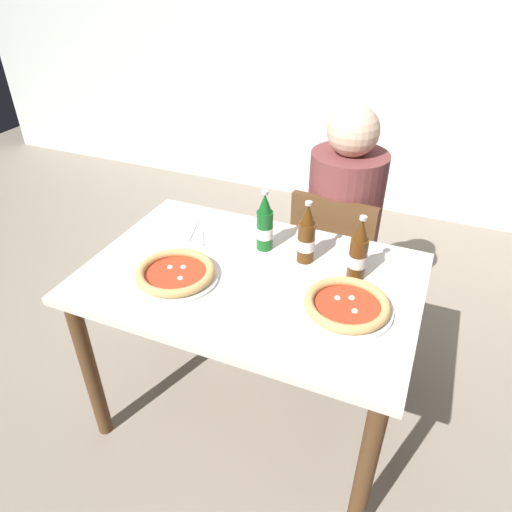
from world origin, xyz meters
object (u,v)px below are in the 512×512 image
object	(u,v)px
beer_bottle_left	(306,237)
dining_table_main	(251,299)
diner_seated	(341,236)
pizza_margherita_near	(347,305)
pizza_marinara_far	(176,274)
beer_bottle_right	(358,252)
napkin_with_cutlery	(197,232)
chair_behind_table	(335,259)
beer_bottle_center	(265,225)

from	to	relation	value
beer_bottle_left	dining_table_main	bearing A→B (deg)	-132.54
diner_seated	pizza_margherita_near	world-z (taller)	diner_seated
pizza_marinara_far	beer_bottle_right	size ratio (longest dim) A/B	1.24
dining_table_main	napkin_with_cutlery	xyz separation A→B (m)	(-0.32, 0.18, 0.12)
dining_table_main	beer_bottle_right	size ratio (longest dim) A/B	4.86
pizza_margherita_near	beer_bottle_right	bearing A→B (deg)	94.57
beer_bottle_left	beer_bottle_right	xyz separation A→B (m)	(0.20, -0.03, 0.00)
chair_behind_table	beer_bottle_right	world-z (taller)	beer_bottle_right
pizza_margherita_near	napkin_with_cutlery	distance (m)	0.73
chair_behind_table	diner_seated	size ratio (longest dim) A/B	0.70
beer_bottle_left	beer_bottle_center	distance (m)	0.17
napkin_with_cutlery	beer_bottle_left	bearing A→B (deg)	-2.05
dining_table_main	pizza_marinara_far	xyz separation A→B (m)	(-0.24, -0.12, 0.14)
chair_behind_table	pizza_marinara_far	xyz separation A→B (m)	(-0.42, -0.73, 0.29)
beer_bottle_left	beer_bottle_center	world-z (taller)	same
dining_table_main	beer_bottle_center	bearing A→B (deg)	96.51
dining_table_main	napkin_with_cutlery	distance (m)	0.39
pizza_marinara_far	beer_bottle_center	xyz separation A→B (m)	(0.22, 0.31, 0.08)
dining_table_main	napkin_with_cutlery	size ratio (longest dim) A/B	5.13
pizza_margherita_near	beer_bottle_left	xyz separation A→B (m)	(-0.22, 0.23, 0.08)
chair_behind_table	beer_bottle_right	bearing A→B (deg)	113.98
beer_bottle_right	chair_behind_table	bearing A→B (deg)	110.01
pizza_margherita_near	beer_bottle_left	world-z (taller)	beer_bottle_left
diner_seated	beer_bottle_left	size ratio (longest dim) A/B	4.89
dining_table_main	pizza_margherita_near	size ratio (longest dim) A/B	3.97
dining_table_main	chair_behind_table	distance (m)	0.65
dining_table_main	beer_bottle_center	xyz separation A→B (m)	(-0.02, 0.19, 0.22)
dining_table_main	diner_seated	distance (m)	0.69
diner_seated	pizza_marinara_far	world-z (taller)	diner_seated
chair_behind_table	beer_bottle_right	distance (m)	0.63
beer_bottle_center	napkin_with_cutlery	world-z (taller)	beer_bottle_center
pizza_margherita_near	pizza_marinara_far	bearing A→B (deg)	-174.06
chair_behind_table	beer_bottle_left	bearing A→B (deg)	90.57
beer_bottle_left	beer_bottle_center	xyz separation A→B (m)	(-0.17, 0.02, 0.00)
dining_table_main	pizza_marinara_far	bearing A→B (deg)	-152.33
beer_bottle_left	pizza_marinara_far	bearing A→B (deg)	-143.31
chair_behind_table	beer_bottle_center	xyz separation A→B (m)	(-0.20, -0.42, 0.37)
pizza_margherita_near	beer_bottle_left	size ratio (longest dim) A/B	1.22
dining_table_main	beer_bottle_center	size ratio (longest dim) A/B	4.86
chair_behind_table	pizza_marinara_far	world-z (taller)	chair_behind_table
dining_table_main	beer_bottle_right	distance (m)	0.44
pizza_marinara_far	beer_bottle_left	size ratio (longest dim) A/B	1.24
beer_bottle_left	diner_seated	bearing A→B (deg)	86.38
napkin_with_cutlery	diner_seated	bearing A→B (deg)	43.46
beer_bottle_center	diner_seated	bearing A→B (deg)	66.62
chair_behind_table	beer_bottle_left	xyz separation A→B (m)	(-0.03, -0.44, 0.37)
beer_bottle_right	beer_bottle_left	bearing A→B (deg)	171.15
chair_behind_table	pizza_marinara_far	size ratio (longest dim) A/B	2.77
diner_seated	beer_bottle_right	bearing A→B (deg)	-72.25
beer_bottle_right	napkin_with_cutlery	xyz separation A→B (m)	(-0.67, 0.05, -0.10)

